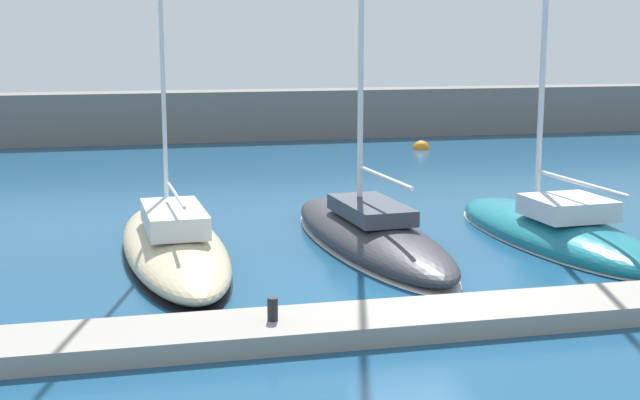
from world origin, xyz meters
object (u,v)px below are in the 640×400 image
mooring_buoy_orange (421,149)px  dock_bollard (273,309)px  sailboat_teal_fourth (553,228)px  sailboat_sand_second (173,243)px  sailboat_charcoal_third (369,232)px

mooring_buoy_orange → dock_bollard: bearing=-115.1°
sailboat_teal_fourth → mooring_buoy_orange: sailboat_teal_fourth is taller
dock_bollard → mooring_buoy_orange: bearing=64.9°
sailboat_sand_second → sailboat_charcoal_third: sailboat_sand_second is taller
sailboat_charcoal_third → mooring_buoy_orange: (8.25, 19.04, -0.41)m
sailboat_charcoal_third → dock_bollard: (-3.86, -6.80, 0.20)m
sailboat_charcoal_third → sailboat_teal_fourth: 5.20m
sailboat_charcoal_third → mooring_buoy_orange: bearing=-27.5°
sailboat_teal_fourth → mooring_buoy_orange: size_ratio=19.95×
sailboat_teal_fourth → dock_bollard: bearing=121.3°
sailboat_sand_second → sailboat_teal_fourth: size_ratio=1.00×
sailboat_sand_second → sailboat_charcoal_third: (5.22, 0.07, 0.03)m
sailboat_charcoal_third → sailboat_sand_second: bearing=86.7°
sailboat_teal_fourth → sailboat_charcoal_third: bearing=81.1°
sailboat_sand_second → sailboat_charcoal_third: 5.22m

